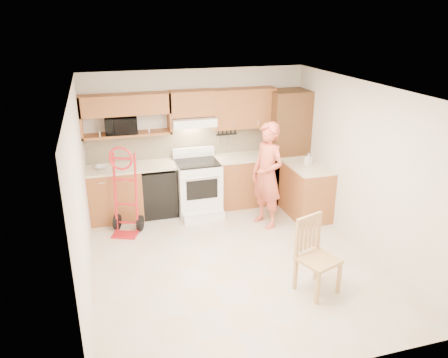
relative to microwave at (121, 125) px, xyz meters
name	(u,v)px	position (x,y,z in m)	size (l,w,h in m)	color
floor	(234,261)	(1.34, -2.08, -1.65)	(4.00, 4.50, 0.02)	beige
ceiling	(235,88)	(1.34, -2.08, 0.87)	(4.00, 4.50, 0.02)	white
wall_back	(197,138)	(1.34, 0.17, -0.39)	(4.00, 0.02, 2.50)	silver
wall_front	(310,268)	(1.34, -4.34, -0.39)	(4.00, 0.02, 2.50)	silver
wall_left	(80,198)	(-0.67, -2.08, -0.39)	(0.02, 4.50, 2.50)	silver
wall_right	(363,168)	(3.35, -2.08, -0.39)	(0.02, 4.50, 2.50)	silver
backsplash	(197,141)	(1.34, 0.15, -0.44)	(3.92, 0.03, 0.55)	beige
lower_cab_left	(115,194)	(-0.21, -0.14, -1.19)	(0.90, 0.60, 0.90)	brown
dishwasher	(158,191)	(0.54, -0.14, -1.21)	(0.60, 0.60, 0.85)	black
lower_cab_right	(245,181)	(2.17, -0.14, -1.19)	(1.14, 0.60, 0.90)	brown
countertop_left	(131,167)	(0.09, -0.13, -0.72)	(1.50, 0.63, 0.04)	beige
countertop_right	(245,157)	(2.17, -0.13, -0.72)	(1.14, 0.63, 0.04)	beige
cab_return_right	(306,191)	(3.04, -0.94, -1.19)	(0.60, 1.00, 0.90)	brown
countertop_return	(308,166)	(3.04, -0.94, -0.72)	(0.63, 1.00, 0.04)	beige
pantry_tall	(287,146)	(2.99, -0.14, -0.59)	(0.70, 0.60, 2.10)	brown
upper_cab_left	(125,104)	(0.09, 0.00, 0.34)	(1.50, 0.33, 0.34)	brown
upper_shelf_mw	(127,134)	(0.09, 0.00, -0.17)	(1.50, 0.33, 0.04)	brown
upper_cab_center	(192,103)	(1.22, 0.00, 0.30)	(0.76, 0.33, 0.44)	brown
upper_cab_right	(244,108)	(2.17, 0.00, 0.16)	(1.14, 0.33, 0.70)	brown
range_hood	(193,121)	(1.22, -0.06, -0.01)	(0.76, 0.46, 0.14)	white
knife_strip	(227,138)	(1.89, 0.12, -0.40)	(0.40, 0.05, 0.29)	black
microwave	(121,125)	(0.00, 0.00, 0.00)	(0.53, 0.36, 0.29)	black
range	(199,184)	(1.23, -0.32, -1.07)	(0.76, 1.00, 1.12)	white
person	(267,175)	(2.22, -1.10, -0.74)	(0.65, 0.43, 1.78)	#C4533C
hand_truck	(124,195)	(-0.09, -0.76, -0.97)	(0.53, 0.48, 1.34)	red
dining_chair	(319,257)	(2.15, -3.09, -1.13)	(0.45, 0.49, 1.01)	tan
soap_bottle	(308,159)	(3.04, -0.93, -0.59)	(0.10, 0.10, 0.21)	white
bowl	(102,167)	(-0.39, -0.14, -0.67)	(0.22, 0.22, 0.05)	white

